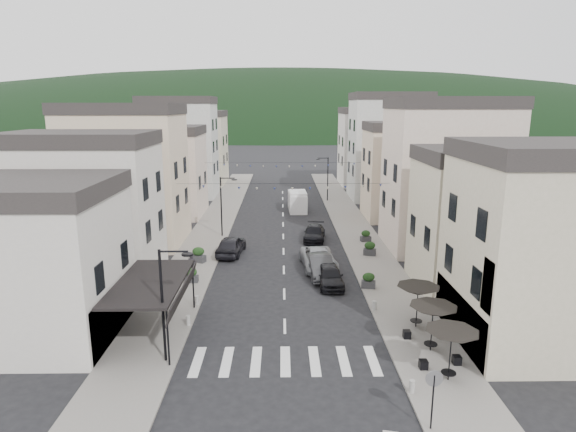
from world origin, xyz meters
The scene contains 30 objects.
ground centered at (0.00, 0.00, 0.00)m, with size 700.00×700.00×0.00m, color black.
sidewalk_left centered at (-7.50, 32.00, 0.06)m, with size 4.00×76.00×0.12m, color slate.
sidewalk_right centered at (7.50, 32.00, 0.06)m, with size 4.00×76.00×0.12m, color slate.
hill_backdrop centered at (0.00, 300.00, 0.00)m, with size 640.00×360.00×70.00m, color black.
boutique_building centered at (-15.50, 5.00, 4.00)m, with size 12.00×8.00×8.00m, color beige.
bistro_building centered at (14.50, 4.00, 5.00)m, with size 10.00×8.00×10.00m, color #B6AE90.
boutique_awning centered at (-7.25, 5.00, 3.11)m, with size 3.77×7.50×3.28m.
buildings_row_left centered at (-14.50, 37.75, 6.12)m, with size 10.20×54.16×14.00m.
buildings_row_right centered at (14.50, 36.59, 6.32)m, with size 10.20×54.16×14.50m.
cafe_terrace centered at (7.70, 2.80, 2.36)m, with size 2.50×8.10×2.53m.
streetlamp_left_near centered at (-5.82, 2.00, 3.70)m, with size 1.70×0.56×6.00m.
streetlamp_left_far centered at (-5.82, 26.00, 3.70)m, with size 1.70×0.56×6.00m.
streetlamp_right_far centered at (5.82, 44.00, 3.70)m, with size 1.70×0.56×6.00m.
traffic_sign centered at (5.80, -3.50, 1.93)m, with size 0.70×0.07×2.70m.
bollards centered at (0.00, 5.50, 0.42)m, with size 11.66×10.26×0.60m.
bunting_near centered at (0.00, 22.00, 5.65)m, with size 19.00×0.28×0.62m.
bunting_far centered at (0.00, 38.00, 5.65)m, with size 19.00×0.28×0.62m.
parked_car_a centered at (3.34, 12.63, 0.74)m, with size 1.75×4.35×1.48m, color black.
parked_car_b centered at (2.80, 14.56, 0.80)m, with size 1.69×4.85×1.60m, color #2E2E30.
parked_car_c centered at (2.80, 16.42, 0.78)m, with size 2.57×5.58×1.55m, color gray.
parked_car_d centered at (3.03, 24.69, 0.69)m, with size 1.93×4.76×1.38m, color black.
parked_car_e centered at (-4.60, 20.16, 0.84)m, with size 1.99×4.96×1.69m, color black.
delivery_van centered at (1.80, 38.14, 1.24)m, with size 2.27×5.33×2.52m.
pedestrian_a centered at (-6.94, 14.10, 1.05)m, with size 0.68×0.45×1.86m, color black.
pedestrian_b centered at (-8.49, 11.67, 0.96)m, with size 0.82×0.64×1.68m, color #251F2A.
planter_la centered at (-6.79, 13.10, 0.64)m, with size 0.96×0.54×1.08m.
planter_lb centered at (-7.06, 17.79, 0.73)m, with size 1.28×1.01×1.26m.
planter_ra centered at (6.00, 11.82, 0.66)m, with size 1.08×0.73×1.11m.
planter_rb centered at (7.47, 19.47, 0.70)m, with size 1.19×0.84×1.20m.
planter_rc centered at (7.86, 23.79, 0.64)m, with size 1.06×0.74×1.08m.
Camera 1 is at (-0.17, -20.33, 12.80)m, focal length 30.00 mm.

